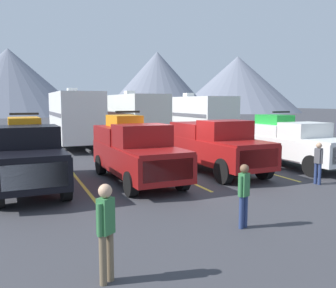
{
  "coord_description": "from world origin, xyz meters",
  "views": [
    {
      "loc": [
        -5.87,
        -12.35,
        2.97
      ],
      "look_at": [
        0.0,
        1.42,
        1.2
      ],
      "focal_mm": 38.1,
      "sensor_mm": 36.0,
      "label": 1
    }
  ],
  "objects_px": {
    "pickup_truck_d": "(292,142)",
    "camper_trailer_b": "(135,117)",
    "camper_trailer_c": "(195,116)",
    "person_b": "(318,160)",
    "person_a": "(244,191)",
    "camper_trailer_a": "(75,116)",
    "pickup_truck_a": "(27,153)",
    "pickup_truck_c": "(216,145)",
    "person_c": "(106,227)",
    "pickup_truck_b": "(135,149)"
  },
  "relations": [
    {
      "from": "person_a",
      "to": "person_c",
      "type": "distance_m",
      "value": 3.8
    },
    {
      "from": "pickup_truck_c",
      "to": "camper_trailer_a",
      "type": "xyz_separation_m",
      "value": [
        -4.2,
        10.48,
        0.86
      ]
    },
    {
      "from": "pickup_truck_c",
      "to": "pickup_truck_d",
      "type": "xyz_separation_m",
      "value": [
        3.94,
        -0.19,
        -0.02
      ]
    },
    {
      "from": "pickup_truck_c",
      "to": "person_a",
      "type": "height_order",
      "value": "pickup_truck_c"
    },
    {
      "from": "camper_trailer_b",
      "to": "camper_trailer_c",
      "type": "xyz_separation_m",
      "value": [
        4.62,
        -0.08,
        -0.06
      ]
    },
    {
      "from": "pickup_truck_c",
      "to": "pickup_truck_d",
      "type": "height_order",
      "value": "pickup_truck_d"
    },
    {
      "from": "person_b",
      "to": "person_c",
      "type": "xyz_separation_m",
      "value": [
        -8.69,
        -3.99,
        0.08
      ]
    },
    {
      "from": "pickup_truck_a",
      "to": "camper_trailer_a",
      "type": "height_order",
      "value": "camper_trailer_a"
    },
    {
      "from": "pickup_truck_b",
      "to": "camper_trailer_c",
      "type": "xyz_separation_m",
      "value": [
        7.97,
        10.38,
        0.73
      ]
    },
    {
      "from": "pickup_truck_b",
      "to": "camper_trailer_b",
      "type": "xyz_separation_m",
      "value": [
        3.35,
        10.45,
        0.79
      ]
    },
    {
      "from": "pickup_truck_b",
      "to": "camper_trailer_c",
      "type": "height_order",
      "value": "camper_trailer_c"
    },
    {
      "from": "pickup_truck_c",
      "to": "person_a",
      "type": "bearing_deg",
      "value": -115.21
    },
    {
      "from": "camper_trailer_c",
      "to": "pickup_truck_d",
      "type": "bearing_deg",
      "value": -92.16
    },
    {
      "from": "camper_trailer_b",
      "to": "person_b",
      "type": "height_order",
      "value": "camper_trailer_b"
    },
    {
      "from": "pickup_truck_a",
      "to": "person_a",
      "type": "height_order",
      "value": "pickup_truck_a"
    },
    {
      "from": "pickup_truck_a",
      "to": "camper_trailer_c",
      "type": "bearing_deg",
      "value": 40.53
    },
    {
      "from": "camper_trailer_a",
      "to": "person_c",
      "type": "xyz_separation_m",
      "value": [
        -2.24,
        -17.84,
        -1.08
      ]
    },
    {
      "from": "pickup_truck_b",
      "to": "person_a",
      "type": "bearing_deg",
      "value": -82.61
    },
    {
      "from": "pickup_truck_d",
      "to": "camper_trailer_c",
      "type": "xyz_separation_m",
      "value": [
        0.39,
        10.41,
        0.76
      ]
    },
    {
      "from": "camper_trailer_b",
      "to": "person_b",
      "type": "relative_size",
      "value": 5.5
    },
    {
      "from": "camper_trailer_b",
      "to": "camper_trailer_c",
      "type": "distance_m",
      "value": 4.62
    },
    {
      "from": "pickup_truck_c",
      "to": "camper_trailer_b",
      "type": "bearing_deg",
      "value": 91.56
    },
    {
      "from": "pickup_truck_d",
      "to": "pickup_truck_b",
      "type": "bearing_deg",
      "value": 179.77
    },
    {
      "from": "person_a",
      "to": "person_c",
      "type": "xyz_separation_m",
      "value": [
        -3.58,
        -1.28,
        0.08
      ]
    },
    {
      "from": "camper_trailer_b",
      "to": "person_c",
      "type": "xyz_separation_m",
      "value": [
        -6.16,
        -17.66,
        -1.02
      ]
    },
    {
      "from": "pickup_truck_d",
      "to": "person_b",
      "type": "relative_size",
      "value": 3.61
    },
    {
      "from": "pickup_truck_d",
      "to": "person_b",
      "type": "bearing_deg",
      "value": -118.04
    },
    {
      "from": "camper_trailer_a",
      "to": "person_c",
      "type": "relative_size",
      "value": 4.7
    },
    {
      "from": "camper_trailer_c",
      "to": "person_c",
      "type": "relative_size",
      "value": 5.31
    },
    {
      "from": "pickup_truck_d",
      "to": "camper_trailer_a",
      "type": "distance_m",
      "value": 13.44
    },
    {
      "from": "pickup_truck_a",
      "to": "pickup_truck_b",
      "type": "height_order",
      "value": "pickup_truck_b"
    },
    {
      "from": "pickup_truck_d",
      "to": "camper_trailer_c",
      "type": "height_order",
      "value": "camper_trailer_c"
    },
    {
      "from": "pickup_truck_a",
      "to": "person_b",
      "type": "distance_m",
      "value": 10.29
    },
    {
      "from": "pickup_truck_d",
      "to": "camper_trailer_b",
      "type": "height_order",
      "value": "camper_trailer_b"
    },
    {
      "from": "person_a",
      "to": "camper_trailer_a",
      "type": "bearing_deg",
      "value": 94.61
    },
    {
      "from": "pickup_truck_c",
      "to": "person_c",
      "type": "distance_m",
      "value": 9.78
    },
    {
      "from": "pickup_truck_a",
      "to": "pickup_truck_c",
      "type": "relative_size",
      "value": 1.11
    },
    {
      "from": "camper_trailer_a",
      "to": "person_c",
      "type": "distance_m",
      "value": 18.01
    },
    {
      "from": "pickup_truck_d",
      "to": "camper_trailer_a",
      "type": "relative_size",
      "value": 0.71
    },
    {
      "from": "person_a",
      "to": "person_c",
      "type": "height_order",
      "value": "person_c"
    },
    {
      "from": "camper_trailer_a",
      "to": "camper_trailer_c",
      "type": "xyz_separation_m",
      "value": [
        8.54,
        -0.25,
        -0.12
      ]
    },
    {
      "from": "camper_trailer_b",
      "to": "camper_trailer_c",
      "type": "height_order",
      "value": "camper_trailer_b"
    },
    {
      "from": "camper_trailer_c",
      "to": "person_a",
      "type": "xyz_separation_m",
      "value": [
        -7.2,
        -16.3,
        -1.04
      ]
    },
    {
      "from": "camper_trailer_b",
      "to": "camper_trailer_c",
      "type": "bearing_deg",
      "value": -0.95
    },
    {
      "from": "pickup_truck_a",
      "to": "person_c",
      "type": "bearing_deg",
      "value": -82.8
    },
    {
      "from": "camper_trailer_b",
      "to": "person_a",
      "type": "xyz_separation_m",
      "value": [
        -2.58,
        -16.38,
        -1.1
      ]
    },
    {
      "from": "pickup_truck_b",
      "to": "camper_trailer_a",
      "type": "height_order",
      "value": "camper_trailer_a"
    },
    {
      "from": "person_b",
      "to": "person_a",
      "type": "bearing_deg",
      "value": -152.08
    },
    {
      "from": "camper_trailer_b",
      "to": "person_b",
      "type": "xyz_separation_m",
      "value": [
        2.53,
        -13.67,
        -1.1
      ]
    },
    {
      "from": "camper_trailer_b",
      "to": "person_c",
      "type": "height_order",
      "value": "camper_trailer_b"
    }
  ]
}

